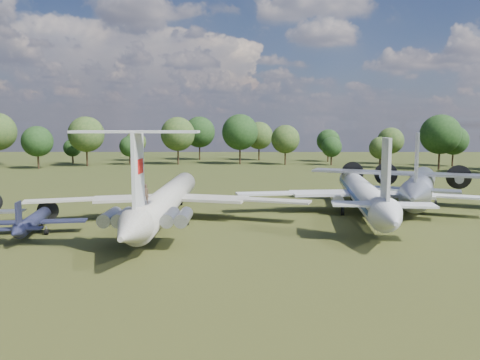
# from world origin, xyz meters

# --- Properties ---
(ground) EXTENTS (300.00, 300.00, 0.00)m
(ground) POSITION_xyz_m (0.00, 0.00, 0.00)
(ground) COLOR #203612
(ground) RESTS_ON ground
(il62_airliner) EXTENTS (35.14, 45.48, 4.43)m
(il62_airliner) POSITION_xyz_m (-2.87, -0.75, 2.22)
(il62_airliner) COLOR silver
(il62_airliner) RESTS_ON ground
(tu104_jet) EXTENTS (38.56, 48.34, 4.47)m
(tu104_jet) POSITION_xyz_m (22.15, 4.26, 2.24)
(tu104_jet) COLOR silver
(tu104_jet) RESTS_ON ground
(an12_transport) EXTENTS (43.79, 45.76, 4.73)m
(an12_transport) POSITION_xyz_m (32.36, 11.32, 2.36)
(an12_transport) COLOR #999CA1
(an12_transport) RESTS_ON ground
(small_prop_west) EXTENTS (13.23, 16.52, 2.19)m
(small_prop_west) POSITION_xyz_m (-16.40, -7.36, 1.10)
(small_prop_west) COLOR #151D31
(small_prop_west) RESTS_ON ground
(person_on_il62) EXTENTS (0.75, 0.58, 1.83)m
(person_on_il62) POSITION_xyz_m (-2.98, -13.16, 5.35)
(person_on_il62) COLOR #92684A
(person_on_il62) RESTS_ON il62_airliner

